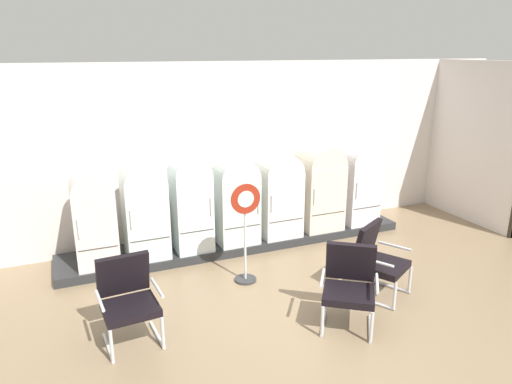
{
  "coord_description": "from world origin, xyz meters",
  "views": [
    {
      "loc": [
        -2.66,
        -4.03,
        3.25
      ],
      "look_at": [
        0.21,
        2.75,
        1.01
      ],
      "focal_mm": 32.97,
      "sensor_mm": 36.0,
      "label": 1
    }
  ],
  "objects_px": {
    "refrigerator_4": "(279,192)",
    "armchair_left": "(128,296)",
    "refrigerator_5": "(319,185)",
    "sign_stand": "(245,236)",
    "armchair_center": "(349,283)",
    "refrigerator_3": "(236,197)",
    "refrigerator_1": "(145,207)",
    "refrigerator_2": "(191,200)",
    "refrigerator_0": "(94,216)",
    "refrigerator_6": "(359,181)",
    "armchair_right": "(378,257)"
  },
  "relations": [
    {
      "from": "refrigerator_2",
      "to": "armchair_right",
      "type": "bearing_deg",
      "value": -47.51
    },
    {
      "from": "sign_stand",
      "to": "armchair_right",
      "type": "bearing_deg",
      "value": -34.38
    },
    {
      "from": "refrigerator_4",
      "to": "refrigerator_5",
      "type": "xyz_separation_m",
      "value": [
        0.82,
        0.03,
        0.03
      ]
    },
    {
      "from": "refrigerator_1",
      "to": "refrigerator_5",
      "type": "bearing_deg",
      "value": 0.86
    },
    {
      "from": "refrigerator_3",
      "to": "armchair_right",
      "type": "relative_size",
      "value": 1.47
    },
    {
      "from": "armchair_right",
      "to": "refrigerator_0",
      "type": "bearing_deg",
      "value": 147.9
    },
    {
      "from": "refrigerator_1",
      "to": "armchair_left",
      "type": "height_order",
      "value": "refrigerator_1"
    },
    {
      "from": "sign_stand",
      "to": "armchair_center",
      "type": "bearing_deg",
      "value": -63.47
    },
    {
      "from": "refrigerator_1",
      "to": "armchair_right",
      "type": "height_order",
      "value": "refrigerator_1"
    },
    {
      "from": "refrigerator_4",
      "to": "armchair_left",
      "type": "distance_m",
      "value": 3.47
    },
    {
      "from": "refrigerator_6",
      "to": "armchair_right",
      "type": "xyz_separation_m",
      "value": [
        -1.18,
        -2.19,
        -0.38
      ]
    },
    {
      "from": "refrigerator_0",
      "to": "refrigerator_5",
      "type": "xyz_separation_m",
      "value": [
        3.84,
        0.05,
        0.03
      ]
    },
    {
      "from": "refrigerator_3",
      "to": "refrigerator_6",
      "type": "relative_size",
      "value": 0.99
    },
    {
      "from": "armchair_left",
      "to": "sign_stand",
      "type": "height_order",
      "value": "sign_stand"
    },
    {
      "from": "refrigerator_1",
      "to": "refrigerator_5",
      "type": "relative_size",
      "value": 1.0
    },
    {
      "from": "refrigerator_2",
      "to": "refrigerator_6",
      "type": "height_order",
      "value": "refrigerator_2"
    },
    {
      "from": "armchair_right",
      "to": "armchair_center",
      "type": "xyz_separation_m",
      "value": [
        -0.77,
        -0.47,
        0.0
      ]
    },
    {
      "from": "refrigerator_5",
      "to": "armchair_right",
      "type": "distance_m",
      "value": 2.29
    },
    {
      "from": "refrigerator_2",
      "to": "armchair_left",
      "type": "relative_size",
      "value": 1.55
    },
    {
      "from": "refrigerator_0",
      "to": "armchair_left",
      "type": "height_order",
      "value": "refrigerator_0"
    },
    {
      "from": "refrigerator_5",
      "to": "armchair_center",
      "type": "bearing_deg",
      "value": -112.92
    },
    {
      "from": "armchair_center",
      "to": "refrigerator_3",
      "type": "bearing_deg",
      "value": 100.04
    },
    {
      "from": "refrigerator_1",
      "to": "refrigerator_2",
      "type": "bearing_deg",
      "value": 0.11
    },
    {
      "from": "refrigerator_3",
      "to": "armchair_left",
      "type": "relative_size",
      "value": 1.47
    },
    {
      "from": "refrigerator_4",
      "to": "sign_stand",
      "type": "relative_size",
      "value": 0.99
    },
    {
      "from": "refrigerator_2",
      "to": "sign_stand",
      "type": "height_order",
      "value": "refrigerator_2"
    },
    {
      "from": "refrigerator_3",
      "to": "armchair_center",
      "type": "height_order",
      "value": "refrigerator_3"
    },
    {
      "from": "refrigerator_6",
      "to": "armchair_center",
      "type": "distance_m",
      "value": 3.31
    },
    {
      "from": "refrigerator_1",
      "to": "armchair_left",
      "type": "relative_size",
      "value": 1.51
    },
    {
      "from": "refrigerator_0",
      "to": "armchair_left",
      "type": "bearing_deg",
      "value": -84.68
    },
    {
      "from": "sign_stand",
      "to": "armchair_left",
      "type": "bearing_deg",
      "value": -155.72
    },
    {
      "from": "refrigerator_4",
      "to": "sign_stand",
      "type": "height_order",
      "value": "refrigerator_4"
    },
    {
      "from": "refrigerator_0",
      "to": "refrigerator_6",
      "type": "bearing_deg",
      "value": 0.12
    },
    {
      "from": "refrigerator_2",
      "to": "refrigerator_5",
      "type": "height_order",
      "value": "refrigerator_2"
    },
    {
      "from": "refrigerator_4",
      "to": "armchair_left",
      "type": "xyz_separation_m",
      "value": [
        -2.84,
        -1.95,
        -0.36
      ]
    },
    {
      "from": "refrigerator_1",
      "to": "refrigerator_2",
      "type": "distance_m",
      "value": 0.73
    },
    {
      "from": "refrigerator_2",
      "to": "refrigerator_3",
      "type": "distance_m",
      "value": 0.76
    },
    {
      "from": "refrigerator_1",
      "to": "armchair_center",
      "type": "bearing_deg",
      "value": -53.54
    },
    {
      "from": "sign_stand",
      "to": "refrigerator_6",
      "type": "bearing_deg",
      "value": 23.0
    },
    {
      "from": "refrigerator_5",
      "to": "refrigerator_6",
      "type": "distance_m",
      "value": 0.81
    },
    {
      "from": "refrigerator_5",
      "to": "armchair_right",
      "type": "height_order",
      "value": "refrigerator_5"
    },
    {
      "from": "refrigerator_6",
      "to": "armchair_right",
      "type": "height_order",
      "value": "refrigerator_6"
    },
    {
      "from": "refrigerator_5",
      "to": "refrigerator_1",
      "type": "bearing_deg",
      "value": -179.14
    },
    {
      "from": "refrigerator_1",
      "to": "refrigerator_6",
      "type": "bearing_deg",
      "value": 0.11
    },
    {
      "from": "refrigerator_2",
      "to": "sign_stand",
      "type": "distance_m",
      "value": 1.26
    },
    {
      "from": "refrigerator_2",
      "to": "armchair_left",
      "type": "xyz_separation_m",
      "value": [
        -1.29,
        -1.94,
        -0.42
      ]
    },
    {
      "from": "refrigerator_5",
      "to": "armchair_left",
      "type": "xyz_separation_m",
      "value": [
        -3.66,
        -1.98,
        -0.39
      ]
    },
    {
      "from": "refrigerator_6",
      "to": "refrigerator_5",
      "type": "bearing_deg",
      "value": 177.2
    },
    {
      "from": "refrigerator_0",
      "to": "refrigerator_5",
      "type": "height_order",
      "value": "refrigerator_5"
    },
    {
      "from": "armchair_center",
      "to": "sign_stand",
      "type": "distance_m",
      "value": 1.69
    }
  ]
}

